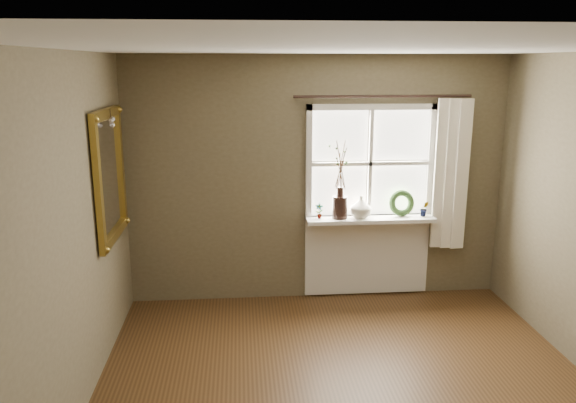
# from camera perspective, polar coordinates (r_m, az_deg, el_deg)

# --- Properties ---
(ceiling) EXTENTS (4.50, 4.50, 0.00)m
(ceiling) POSITION_cam_1_polar(r_m,az_deg,el_deg) (3.60, 8.41, 15.19)
(ceiling) COLOR silver
(ceiling) RESTS_ON ground
(wall_back) EXTENTS (4.00, 0.10, 2.60)m
(wall_back) POSITION_cam_1_polar(r_m,az_deg,el_deg) (5.99, 2.97, 2.23)
(wall_back) COLOR brown
(wall_back) RESTS_ON ground
(wall_left) EXTENTS (0.10, 4.50, 2.60)m
(wall_left) POSITION_cam_1_polar(r_m,az_deg,el_deg) (3.91, -23.21, -5.31)
(wall_left) COLOR brown
(wall_left) RESTS_ON ground
(window_frame) EXTENTS (1.36, 0.06, 1.24)m
(window_frame) POSITION_cam_1_polar(r_m,az_deg,el_deg) (5.98, 8.33, 3.85)
(window_frame) COLOR silver
(window_frame) RESTS_ON wall_back
(window_sill) EXTENTS (1.36, 0.26, 0.04)m
(window_sill) POSITION_cam_1_polar(r_m,az_deg,el_deg) (6.01, 8.37, -1.79)
(window_sill) COLOR silver
(window_sill) RESTS_ON wall_back
(window_apron) EXTENTS (1.36, 0.04, 0.88)m
(window_apron) POSITION_cam_1_polar(r_m,az_deg,el_deg) (6.24, 8.00, -5.41)
(window_apron) COLOR silver
(window_apron) RESTS_ON ground
(dark_jug) EXTENTS (0.17, 0.17, 0.24)m
(dark_jug) POSITION_cam_1_polar(r_m,az_deg,el_deg) (5.91, 5.29, -0.59)
(dark_jug) COLOR black
(dark_jug) RESTS_ON window_sill
(cream_vase) EXTENTS (0.29, 0.29, 0.23)m
(cream_vase) POSITION_cam_1_polar(r_m,az_deg,el_deg) (5.95, 7.41, -0.55)
(cream_vase) COLOR beige
(cream_vase) RESTS_ON window_sill
(wreath) EXTENTS (0.30, 0.16, 0.29)m
(wreath) POSITION_cam_1_polar(r_m,az_deg,el_deg) (6.10, 11.45, -0.44)
(wreath) COLOR #29461F
(wreath) RESTS_ON window_sill
(potted_plant_left) EXTENTS (0.10, 0.07, 0.16)m
(potted_plant_left) POSITION_cam_1_polar(r_m,az_deg,el_deg) (5.88, 3.19, -0.98)
(potted_plant_left) COLOR #29461F
(potted_plant_left) RESTS_ON window_sill
(potted_plant_right) EXTENTS (0.10, 0.08, 0.17)m
(potted_plant_right) POSITION_cam_1_polar(r_m,az_deg,el_deg) (6.14, 13.68, -0.70)
(potted_plant_right) COLOR #29461F
(potted_plant_right) RESTS_ON window_sill
(curtain) EXTENTS (0.36, 0.12, 1.59)m
(curtain) POSITION_cam_1_polar(r_m,az_deg,el_deg) (6.16, 16.14, 2.64)
(curtain) COLOR white
(curtain) RESTS_ON wall_back
(curtain_rod) EXTENTS (1.84, 0.03, 0.03)m
(curtain_rod) POSITION_cam_1_polar(r_m,az_deg,el_deg) (5.87, 9.67, 10.49)
(curtain_rod) COLOR black
(curtain_rod) RESTS_ON wall_back
(gilt_mirror) EXTENTS (0.10, 0.98, 1.17)m
(gilt_mirror) POSITION_cam_1_polar(r_m,az_deg,el_deg) (5.20, -17.65, 2.57)
(gilt_mirror) COLOR white
(gilt_mirror) RESTS_ON wall_left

